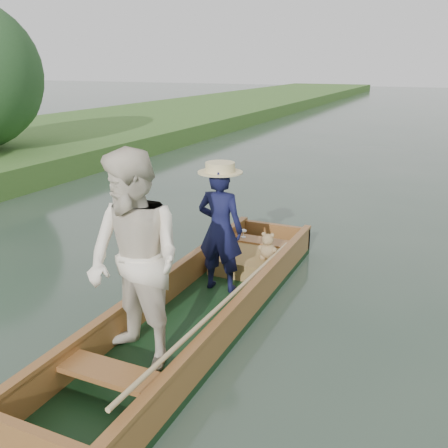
% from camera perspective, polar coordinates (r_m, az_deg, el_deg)
% --- Properties ---
extents(ground, '(120.00, 120.00, 0.00)m').
position_cam_1_polar(ground, '(5.70, -2.55, -10.85)').
color(ground, '#283D30').
rests_on(ground, ground).
extents(trees_far, '(21.33, 4.06, 4.30)m').
position_cam_1_polar(trees_far, '(9.59, 9.34, 15.70)').
color(trees_far, '#47331E').
rests_on(trees_far, ground).
extents(punt, '(1.23, 5.00, 2.07)m').
position_cam_1_polar(punt, '(5.10, -5.17, -5.38)').
color(punt, black).
rests_on(punt, ground).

